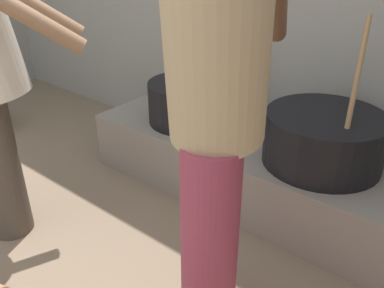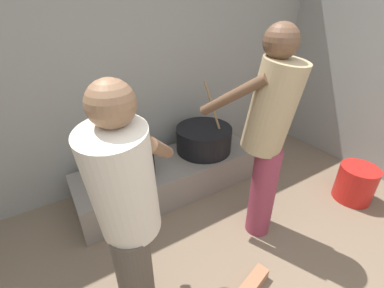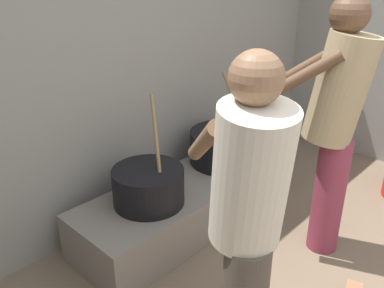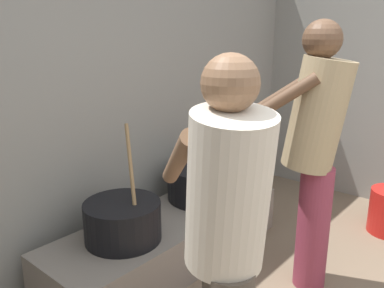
% 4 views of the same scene
% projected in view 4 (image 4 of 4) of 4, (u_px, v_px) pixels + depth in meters
% --- Properties ---
extents(block_enclosure_rear, '(5.29, 0.20, 2.37)m').
position_uv_depth(block_enclosure_rear, '(70.00, 95.00, 2.58)').
color(block_enclosure_rear, gray).
rests_on(block_enclosure_rear, ground_plane).
extents(hearth_ledge, '(1.85, 0.60, 0.35)m').
position_uv_depth(hearth_ledge, '(170.00, 239.00, 2.80)').
color(hearth_ledge, slate).
rests_on(hearth_ledge, ground_plane).
extents(cooking_pot_main, '(0.47, 0.47, 0.70)m').
position_uv_depth(cooking_pot_main, '(123.00, 221.00, 2.42)').
color(cooking_pot_main, black).
rests_on(cooking_pot_main, hearth_ledge).
extents(cooking_pot_secondary, '(0.58, 0.58, 0.71)m').
position_uv_depth(cooking_pot_secondary, '(205.00, 182.00, 3.04)').
color(cooking_pot_secondary, black).
rests_on(cooking_pot_secondary, hearth_ledge).
extents(cook_in_tan_shirt, '(0.57, 0.75, 1.65)m').
position_uv_depth(cook_in_tan_shirt, '(315.00, 143.00, 2.34)').
color(cook_in_tan_shirt, '#8C3347').
rests_on(cook_in_tan_shirt, ground_plane).
extents(cook_in_cream_shirt, '(0.63, 0.70, 1.51)m').
position_uv_depth(cook_in_cream_shirt, '(227.00, 234.00, 1.46)').
color(cook_in_cream_shirt, '#4C4238').
rests_on(cook_in_cream_shirt, ground_plane).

